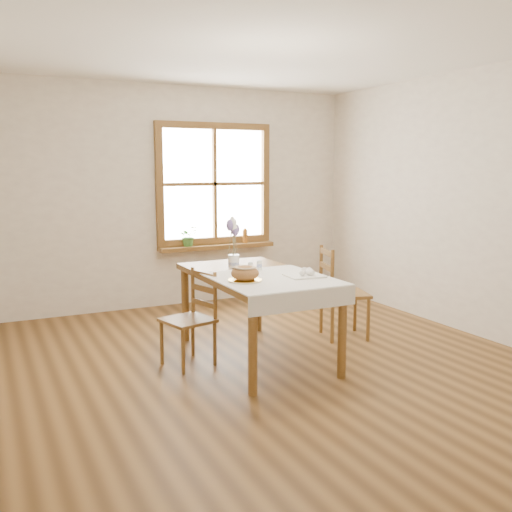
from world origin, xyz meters
The scene contains 18 objects.
ground centered at (0.00, 0.00, 0.00)m, with size 5.00×5.00×0.00m, color brown.
room_walls centered at (0.00, 0.00, 1.71)m, with size 4.60×5.10×2.65m.
window centered at (0.50, 2.47, 1.45)m, with size 1.46×0.08×1.46m.
window_sill centered at (0.50, 2.40, 0.69)m, with size 1.46×0.20×0.05m.
dining_table centered at (0.00, 0.30, 0.66)m, with size 0.90×1.60×0.75m.
table_linen centered at (0.00, 0.00, 0.76)m, with size 0.91×0.99×0.01m, color white.
chair_left centered at (-0.60, 0.38, 0.40)m, with size 0.37×0.39×0.80m, color brown, non-canonical shape.
chair_right centered at (1.04, 0.47, 0.45)m, with size 0.42×0.44×0.89m, color brown, non-canonical shape.
bread_plate centered at (-0.25, -0.02, 0.77)m, with size 0.26×0.26×0.01m, color silver.
bread_loaf centered at (-0.25, -0.02, 0.84)m, with size 0.22×0.22×0.12m, color #A36739.
egg_napkin centered at (0.27, -0.05, 0.77)m, with size 0.30×0.25×0.01m, color white.
eggs centered at (0.27, -0.05, 0.80)m, with size 0.23×0.20×0.05m, color white, non-canonical shape.
salt_shaker centered at (-0.03, 0.35, 0.80)m, with size 0.05×0.05×0.09m, color silver.
pepper_shaker centered at (0.08, 0.39, 0.80)m, with size 0.05×0.05×0.09m, color silver.
flower_vase centered at (-0.07, 0.62, 0.81)m, with size 0.10×0.10×0.11m, color silver.
lavender_bouquet centered at (-0.07, 0.62, 1.03)m, with size 0.18×0.18×0.34m, color #665394, non-canonical shape.
potted_plant centered at (0.13, 2.40, 0.81)m, with size 0.22×0.24×0.19m, color #396C2B.
amber_bottle centered at (0.88, 2.40, 0.81)m, with size 0.06×0.06×0.18m, color #A6611E.
Camera 1 is at (-2.12, -4.02, 1.65)m, focal length 40.00 mm.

